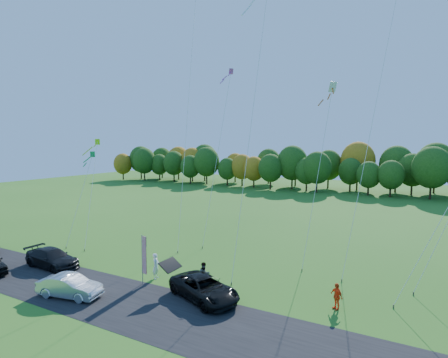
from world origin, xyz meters
The scene contains 18 objects.
ground centered at (0.00, 0.00, 0.00)m, with size 160.00×160.00×0.00m, color #275E19.
asphalt_strip centered at (0.00, -4.00, 0.01)m, with size 90.00×6.00×0.01m, color black.
tree_line centered at (0.00, 55.00, 0.00)m, with size 116.00×12.00×10.00m, color #1E4711, non-canonical shape.
black_suv centered at (2.45, -1.31, 0.73)m, with size 2.44×5.28×1.47m, color black.
silver_sedan centered at (-5.45, -5.13, 0.70)m, with size 1.49×4.27×1.41m, color silver.
dark_truck_a centered at (-11.48, -2.07, 0.74)m, with size 2.07×5.08×1.48m, color black.
person_tailgate_a centered at (-2.49, -0.02, 0.95)m, with size 0.69×0.45×1.89m, color white.
person_tailgate_b centered at (1.47, 0.33, 0.87)m, with size 0.85×0.66×1.75m, color gray.
person_east centered at (10.20, 1.29, 0.80)m, with size 0.94×0.39×1.61m, color #F34916.
feather_flag centered at (-2.48, -1.33, 2.19)m, with size 0.48×0.13×3.60m.
kite_delta_blue centered at (-6.65, 10.80, 15.31)m, with size 5.78×11.45×31.61m.
kite_parafoil_orange centered at (11.50, 11.52, 16.24)m, with size 5.35×12.09×32.80m.
kite_delta_red centered at (2.68, 6.00, 13.82)m, with size 2.98×9.09×25.05m.
kite_diamond_yellow centered at (-14.60, 4.84, 5.19)m, with size 4.56×6.15×10.81m.
kite_diamond_green centered at (-15.18, 3.92, 4.67)m, with size 1.29×4.76×9.47m.
kite_diamond_white centered at (7.18, 8.84, 7.65)m, with size 1.75×5.33×15.54m.
kite_diamond_pink centered at (-3.54, 11.35, 9.26)m, with size 1.00×7.16×18.30m.
kite_diamond_blue_low centered at (14.99, 4.42, 4.08)m, with size 4.01×3.20×8.57m.
Camera 1 is at (13.74, -19.71, 9.91)m, focal length 28.00 mm.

